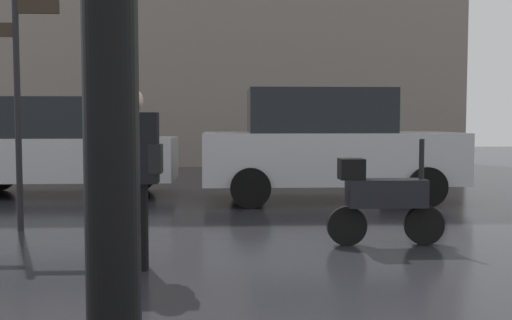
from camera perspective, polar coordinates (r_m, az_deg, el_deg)
The scene contains 5 objects.
pedestrian_with_bag at distance 5.94m, azimuth -11.47°, elevation -0.70°, with size 0.54×0.24×1.76m.
parked_scooter at distance 7.15m, azimuth 11.81°, elevation -3.51°, with size 1.37×0.32×1.23m.
parked_car_left at distance 10.89m, azimuth 6.70°, elevation 1.46°, with size 4.53×1.92×2.00m.
parked_car_right at distance 12.21m, azimuth -18.42°, elevation 1.22°, with size 4.44×1.83×1.87m.
street_signpost at distance 8.49m, azimuth -21.56°, elevation 6.62°, with size 1.08×0.08×3.16m.
Camera 1 is at (0.63, -2.13, 1.46)m, focal length 42.45 mm.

